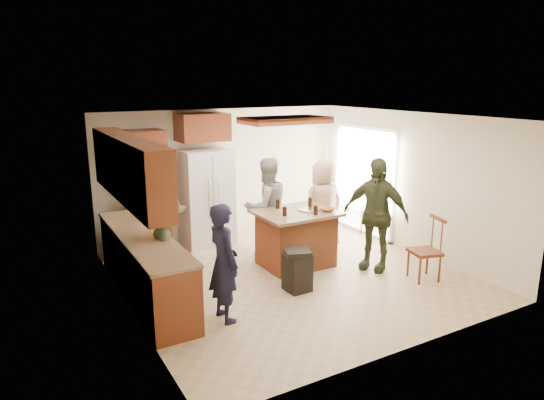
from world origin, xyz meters
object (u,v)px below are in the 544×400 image
person_side_right (375,214)px  kitchen_island (296,238)px  person_counter (168,247)px  person_front_left (224,263)px  person_behind_left (267,207)px  refrigerator (206,198)px  trash_bin (297,270)px  person_behind_right (323,204)px  spindle_chair (426,252)px

person_side_right → kitchen_island: size_ratio=1.44×
person_counter → person_front_left: bearing=-151.2°
person_behind_left → refrigerator: 1.26m
person_behind_left → trash_bin: person_behind_left is taller
person_behind_left → person_side_right: person_side_right is taller
person_front_left → kitchen_island: size_ratio=1.21×
refrigerator → kitchen_island: (0.88, -1.74, -0.43)m
trash_bin → person_counter: bearing=157.5°
person_behind_right → refrigerator: size_ratio=0.92×
spindle_chair → refrigerator: bearing=125.2°
person_behind_right → person_counter: (-3.12, -0.65, -0.08)m
kitchen_island → trash_bin: kitchen_island is taller
person_counter → spindle_chair: size_ratio=1.50×
person_behind_left → person_counter: (-2.07, -0.87, -0.12)m
trash_bin → person_behind_right: bearing=43.8°
person_behind_right → trash_bin: 2.02m
kitchen_island → person_side_right: bearing=-36.4°
person_counter → spindle_chair: person_counter is taller
person_behind_left → refrigerator: bearing=-56.6°
person_behind_right → trash_bin: (-1.41, -1.35, -0.51)m
person_behind_left → person_side_right: 1.89m
kitchen_island → spindle_chair: size_ratio=1.29×
person_counter → refrigerator: bearing=-29.3°
person_counter → refrigerator: 2.36m
person_behind_right → person_counter: 3.19m
person_side_right → person_behind_left: bearing=-168.9°
person_side_right → kitchen_island: 1.36m
person_behind_right → kitchen_island: 1.06m
person_side_right → trash_bin: person_side_right is taller
person_front_left → person_counter: 1.08m
person_behind_right → spindle_chair: 2.09m
person_behind_left → spindle_chair: size_ratio=1.75×
trash_bin → spindle_chair: bearing=-17.9°
person_behind_left → person_counter: 2.24m
refrigerator → spindle_chair: (2.30, -3.25, -0.45)m
refrigerator → trash_bin: size_ratio=2.86×
kitchen_island → person_counter: bearing=-175.6°
person_behind_right → person_counter: bearing=13.9°
person_front_left → person_side_right: bearing=-84.9°
person_front_left → trash_bin: 1.40m
person_counter → trash_bin: size_ratio=2.37×
person_side_right → trash_bin: size_ratio=2.93×
person_behind_left → trash_bin: (-0.36, -1.58, -0.55)m
trash_bin → spindle_chair: spindle_chair is taller
kitchen_island → person_front_left: bearing=-147.4°
spindle_chair → trash_bin: bearing=162.1°
person_behind_right → person_side_right: size_ratio=0.90×
person_counter → kitchen_island: bearing=-79.5°
person_behind_left → person_behind_right: 1.08m
person_behind_left → person_side_right: (1.20, -1.45, 0.05)m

